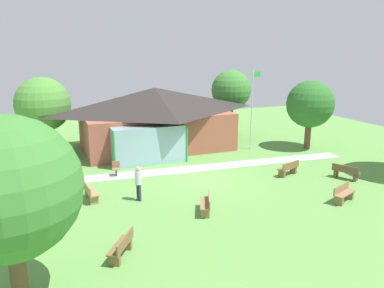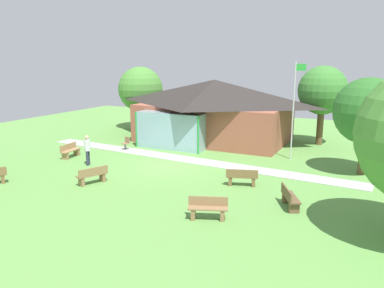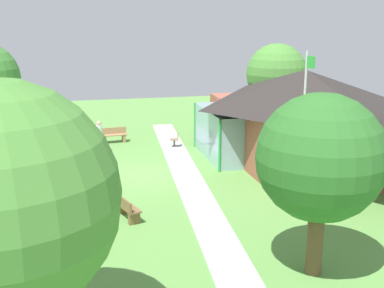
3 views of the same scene
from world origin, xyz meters
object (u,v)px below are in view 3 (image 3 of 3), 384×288
Objects in this scene: pavilion at (300,115)px; bench_mid_left at (114,136)px; bench_lawn_far_right at (76,245)px; bench_front_center at (48,162)px; bench_front_left at (7,143)px; patio_chair_west at (175,140)px; tree_behind_pavilion_left at (277,74)px; visitor_strolling_lawn at (99,134)px; tree_east_hedge at (320,158)px; flagpole at (303,128)px; bench_mid_right at (126,208)px.

pavilion is 10.55m from bench_mid_left.
bench_front_center is at bearing -109.57° from bench_lawn_far_right.
patio_chair_west is (1.50, 8.91, 0.01)m from bench_front_left.
bench_mid_left is 5.74m from bench_front_left.
tree_behind_pavilion_left is at bearing 165.66° from pavilion.
tree_behind_pavilion_left reaches higher than bench_front_center.
tree_east_hedge is (14.12, 5.03, 2.29)m from visitor_strolling_lawn.
pavilion reaches higher than bench_mid_left.
bench_front_left is at bearing 92.74° from patio_chair_west.
tree_east_hedge is (2.43, 6.40, 2.91)m from bench_lawn_far_right.
visitor_strolling_lawn is at bearing -147.44° from flagpole.
visitor_strolling_lawn is at bearing 164.73° from bench_mid_right.
visitor_strolling_lawn is (0.33, -4.09, 0.61)m from patio_chair_west.
bench_mid_left is at bearing -80.58° from tree_behind_pavilion_left.
pavilion is at bearing 103.07° from bench_mid_right.
bench_front_center is (4.67, -3.42, 0.00)m from bench_mid_left.
bench_mid_left is 0.98× the size of bench_mid_right.
tree_east_hedge is (5.05, 4.64, 2.91)m from bench_mid_right.
bench_lawn_far_right is 0.99× the size of bench_front_center.
flagpole reaches higher than patio_chair_west.
bench_mid_left is 11.06m from tree_behind_pavilion_left.
bench_front_left and bench_mid_right have the same top height.
visitor_strolling_lawn is at bearing 106.93° from patio_chair_west.
bench_front_left is 18.97m from tree_east_hedge.
bench_lawn_far_right is (13.89, -2.28, 0.00)m from bench_mid_left.
pavilion is 13.62m from bench_lawn_far_right.
bench_front_left is 0.28× the size of tree_behind_pavilion_left.
pavilion is 10.23m from visitor_strolling_lawn.
tree_east_hedge reaches higher than bench_mid_right.
bench_mid_right is 7.20m from bench_front_center.
bench_front_center is at bearing 47.71° from bench_mid_left.
patio_chair_west is (1.87, 3.18, 0.01)m from bench_mid_left.
bench_mid_left is 0.29× the size of tree_behind_pavilion_left.
visitor_strolling_lawn is (-3.67, -9.46, -1.31)m from pavilion.
pavilion is at bearing -14.34° from tree_behind_pavilion_left.
bench_front_center is 3.58m from visitor_strolling_lawn.
bench_mid_right is at bearing -40.26° from tree_behind_pavilion_left.
tree_behind_pavilion_left is at bearing 160.55° from tree_east_hedge.
tree_behind_pavilion_left is (-3.94, 11.40, 2.40)m from visitor_strolling_lawn.
pavilion is 7.68× the size of bench_front_left.
bench_mid_left is at bearing -155.72° from flagpole.
bench_lawn_far_right is (13.52, 3.44, 0.00)m from bench_front_left.
bench_lawn_far_right and bench_front_center have the same top height.
tree_behind_pavilion_left is at bearing -176.78° from visitor_strolling_lawn.
flagpole is 13.81m from bench_mid_left.
visitor_strolling_lawn is (1.83, 4.82, 0.62)m from bench_front_left.
bench_front_left is 5.19m from visitor_strolling_lawn.
bench_front_left is at bearing -2.47° from bench_mid_left.
tree_east_hedge is (10.45, -4.43, 0.98)m from pavilion.
bench_mid_left is at bearing -124.46° from pavilion.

